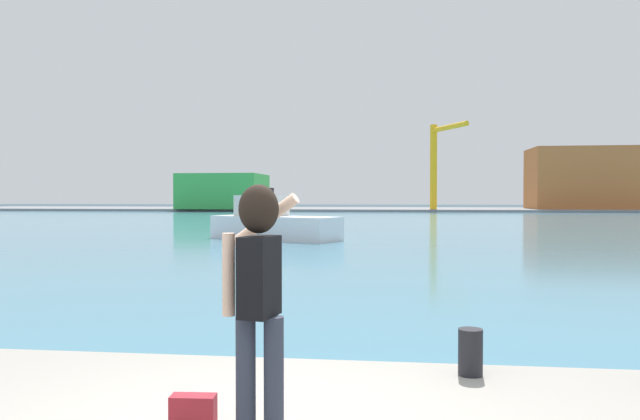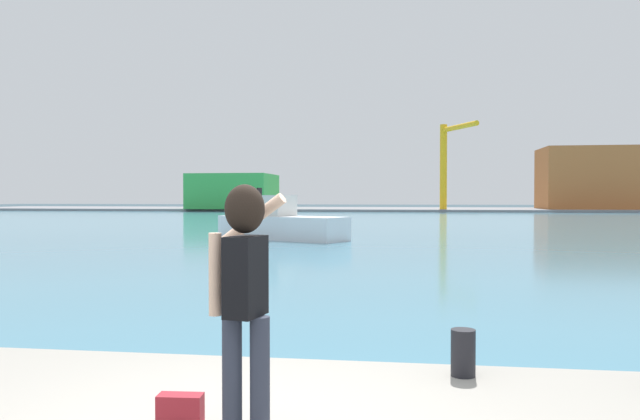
% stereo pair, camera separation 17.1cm
% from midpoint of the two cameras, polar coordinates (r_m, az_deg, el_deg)
% --- Properties ---
extents(ground_plane, '(220.00, 220.00, 0.00)m').
position_cam_midpoint_polar(ground_plane, '(54.22, 7.02, -1.07)').
color(ground_plane, '#334751').
extents(harbor_water, '(140.00, 100.00, 0.02)m').
position_cam_midpoint_polar(harbor_water, '(56.21, 7.06, -0.98)').
color(harbor_water, teal).
rests_on(harbor_water, ground_plane).
extents(far_shore_dock, '(140.00, 20.00, 0.36)m').
position_cam_midpoint_polar(far_shore_dock, '(96.19, 7.52, 0.06)').
color(far_shore_dock, gray).
rests_on(far_shore_dock, ground_plane).
extents(person_photographer, '(0.53, 0.56, 1.74)m').
position_cam_midpoint_polar(person_photographer, '(4.34, -5.86, -6.56)').
color(person_photographer, '#2D3342').
rests_on(person_photographer, quay_promenade).
extents(handbag, '(0.33, 0.16, 0.24)m').
position_cam_midpoint_polar(handbag, '(4.72, -11.73, -17.74)').
color(handbag, maroon).
rests_on(handbag, quay_promenade).
extents(harbor_bollard, '(0.23, 0.23, 0.43)m').
position_cam_midpoint_polar(harbor_bollard, '(5.99, 13.91, -12.68)').
color(harbor_bollard, black).
rests_on(harbor_bollard, quay_promenade).
extents(boat_moored, '(7.18, 5.06, 2.25)m').
position_cam_midpoint_polar(boat_moored, '(31.55, -3.59, -1.25)').
color(boat_moored, white).
rests_on(boat_moored, harbor_water).
extents(warehouse_left, '(11.89, 10.73, 5.18)m').
position_cam_midpoint_polar(warehouse_left, '(94.37, -7.95, 1.71)').
color(warehouse_left, green).
rests_on(warehouse_left, far_shore_dock).
extents(warehouse_right, '(16.73, 9.81, 8.96)m').
position_cam_midpoint_polar(warehouse_right, '(99.05, 24.55, 2.68)').
color(warehouse_right, '#B26633').
rests_on(warehouse_right, far_shore_dock).
extents(port_crane, '(4.56, 8.77, 12.05)m').
position_cam_midpoint_polar(port_crane, '(88.59, 11.76, 4.85)').
color(port_crane, yellow).
rests_on(port_crane, far_shore_dock).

